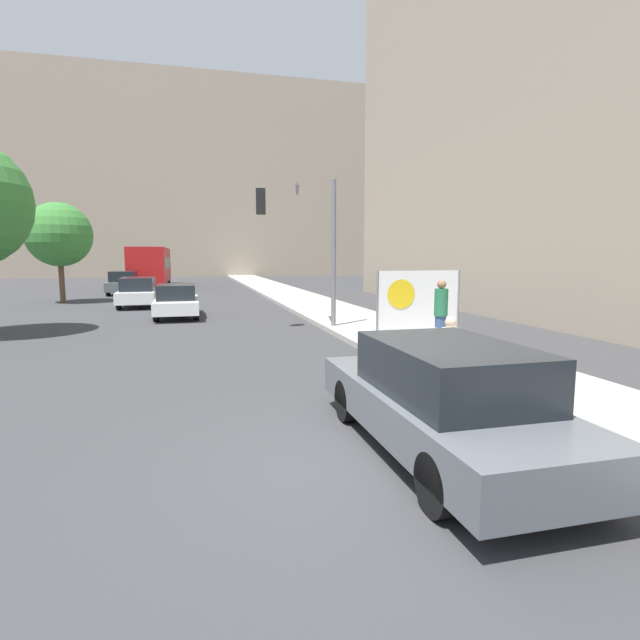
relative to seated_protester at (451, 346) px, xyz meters
The scene contains 14 objects.
ground_plane 4.19m from the seated_protester, 133.54° to the right, with size 160.00×160.00×0.00m, color #38383A.
sidewalk_curb 12.10m from the seated_protester, 84.47° to the left, with size 3.30×90.00×0.16m, color #A8A399.
building_backdrop_far 60.61m from the seated_protester, 94.65° to the left, with size 52.00×12.00×23.90m.
building_backdrop_right 17.59m from the seated_protester, 36.85° to the left, with size 10.00×32.00×19.69m.
seated_protester is the anchor object (origin of this frame).
jogger_on_sidewalk 3.05m from the seated_protester, 65.75° to the left, with size 0.34×0.34×1.78m.
protest_banner 4.51m from the seated_protester, 72.60° to the left, with size 2.54×0.06×1.96m.
traffic_light_pole 8.39m from the seated_protester, 98.10° to the left, with size 2.62×2.38×4.87m.
parked_car_curbside 3.47m from the seated_protester, 120.79° to the right, with size 1.81×4.72×1.46m.
car_on_road_nearest 13.96m from the seated_protester, 112.89° to the left, with size 1.72×4.36×1.37m.
car_on_road_midblock 19.35m from the seated_protester, 112.48° to the left, with size 1.76×4.42×1.47m.
car_on_road_distant 28.30m from the seated_protester, 108.85° to the left, with size 1.81×4.61×1.53m.
city_bus_on_road 35.13m from the seated_protester, 103.01° to the left, with size 2.61×12.02×3.16m.
street_tree_midblock 24.06m from the seated_protester, 118.92° to the left, with size 3.39×3.39×5.35m.
Camera 1 is at (-2.01, -5.58, 2.53)m, focal length 28.00 mm.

